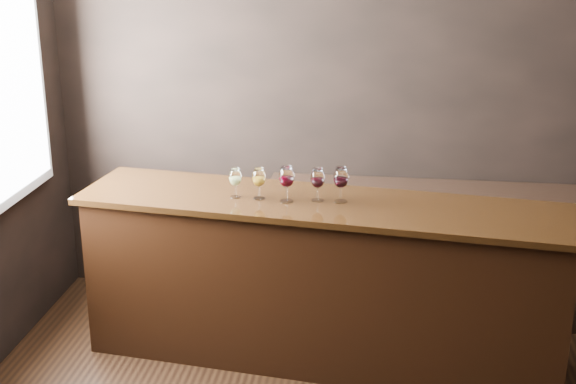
# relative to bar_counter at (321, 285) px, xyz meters

# --- Properties ---
(room_shell) EXTENTS (5.02, 4.52, 2.81)m
(room_shell) POSITION_rel_bar_counter_xyz_m (0.31, -1.20, 1.31)
(room_shell) COLOR black
(room_shell) RESTS_ON ground
(bar_counter) EXTENTS (2.91, 0.96, 1.00)m
(bar_counter) POSITION_rel_bar_counter_xyz_m (0.00, 0.00, 0.00)
(bar_counter) COLOR black
(bar_counter) RESTS_ON ground
(bar_top) EXTENTS (3.01, 1.04, 0.04)m
(bar_top) POSITION_rel_bar_counter_xyz_m (0.00, 0.00, 0.52)
(bar_top) COLOR black
(bar_top) RESTS_ON bar_counter
(back_bar_shelf) EXTENTS (2.55, 0.40, 0.92)m
(back_bar_shelf) POSITION_rel_bar_counter_xyz_m (0.84, 0.71, -0.04)
(back_bar_shelf) COLOR black
(back_bar_shelf) RESTS_ON ground
(glass_white) EXTENTS (0.08, 0.08, 0.18)m
(glass_white) POSITION_rel_bar_counter_xyz_m (-0.52, 0.01, 0.66)
(glass_white) COLOR white
(glass_white) RESTS_ON bar_top
(glass_amber) EXTENTS (0.08, 0.08, 0.19)m
(glass_amber) POSITION_rel_bar_counter_xyz_m (-0.38, 0.01, 0.66)
(glass_amber) COLOR white
(glass_amber) RESTS_ON bar_top
(glass_red_a) EXTENTS (0.09, 0.09, 0.22)m
(glass_red_a) POSITION_rel_bar_counter_xyz_m (-0.21, -0.02, 0.68)
(glass_red_a) COLOR white
(glass_red_a) RESTS_ON bar_top
(glass_red_b) EXTENTS (0.08, 0.08, 0.20)m
(glass_red_b) POSITION_rel_bar_counter_xyz_m (-0.03, 0.01, 0.67)
(glass_red_b) COLOR white
(glass_red_b) RESTS_ON bar_top
(glass_red_c) EXTENTS (0.09, 0.09, 0.21)m
(glass_red_c) POSITION_rel_bar_counter_xyz_m (0.10, 0.01, 0.68)
(glass_red_c) COLOR white
(glass_red_c) RESTS_ON bar_top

